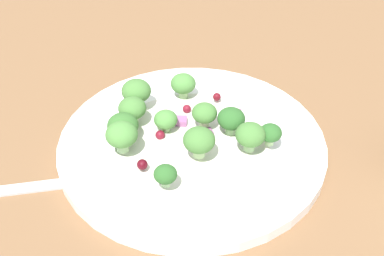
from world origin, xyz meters
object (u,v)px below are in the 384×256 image
(broccoli_floret_0, at_px, (136,92))
(fork, at_px, (14,189))
(broccoli_floret_2, at_px, (250,135))
(broccoli_floret_1, at_px, (122,135))
(plate, at_px, (192,143))

(broccoli_floret_0, relative_size, fork, 0.16)
(broccoli_floret_2, bearing_deg, broccoli_floret_0, 142.44)
(broccoli_floret_2, relative_size, fork, 0.15)
(fork, bearing_deg, broccoli_floret_1, 13.39)
(broccoli_floret_2, bearing_deg, fork, -176.13)
(broccoli_floret_0, height_order, fork, broccoli_floret_0)
(broccoli_floret_1, xyz_separation_m, fork, (-0.10, -0.02, -0.03))
(plate, distance_m, broccoli_floret_0, 0.08)
(broccoli_floret_2, xyz_separation_m, fork, (-0.21, -0.01, -0.03))
(broccoli_floret_1, bearing_deg, fork, -166.61)
(plate, height_order, fork, plate)
(fork, bearing_deg, broccoli_floret_0, 39.54)
(plate, xyz_separation_m, broccoli_floret_1, (-0.07, -0.02, 0.03))
(broccoli_floret_0, height_order, broccoli_floret_2, broccoli_floret_0)
(broccoli_floret_1, bearing_deg, broccoli_floret_0, 78.53)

